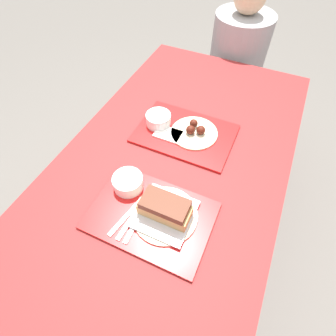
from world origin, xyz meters
TOP-DOWN VIEW (x-y plane):
  - ground_plane at (0.00, 0.00)m, footprint 12.00×12.00m
  - picnic_table at (0.00, 0.00)m, footprint 0.93×1.87m
  - picnic_bench_far at (0.00, 1.16)m, footprint 0.88×0.28m
  - tray_near at (0.03, -0.20)m, footprint 0.44×0.30m
  - tray_far at (-0.01, 0.24)m, footprint 0.44×0.30m
  - bowl_coleslaw_near at (-0.10, -0.13)m, footprint 0.12×0.12m
  - brisket_sandwich_plate at (0.08, -0.18)m, footprint 0.23×0.23m
  - plastic_fork_near at (-0.02, -0.25)m, footprint 0.03×0.17m
  - plastic_knife_near at (0.00, -0.25)m, footprint 0.02×0.17m
  - plastic_spoon_near at (-0.04, -0.25)m, footprint 0.05×0.17m
  - condiment_packet at (0.06, -0.13)m, footprint 0.04×0.03m
  - bowl_coleslaw_far at (-0.15, 0.24)m, footprint 0.12×0.12m
  - wings_plate_far at (0.03, 0.25)m, footprint 0.21×0.21m
  - napkin_far at (-0.08, 0.19)m, footprint 0.12×0.08m
  - person_seated_across at (-0.00, 1.16)m, footprint 0.37×0.37m

SIDE VIEW (x-z plane):
  - ground_plane at x=0.00m, z-range 0.00..0.00m
  - picnic_bench_far at x=0.00m, z-range 0.15..0.57m
  - picnic_table at x=0.00m, z-range 0.30..1.06m
  - person_seated_across at x=0.00m, z-range 0.36..1.07m
  - tray_near at x=0.03m, z-range 0.76..0.78m
  - tray_far at x=-0.01m, z-range 0.76..0.78m
  - plastic_fork_near at x=-0.02m, z-range 0.78..0.78m
  - plastic_knife_near at x=0.00m, z-range 0.78..0.78m
  - plastic_spoon_near at x=-0.04m, z-range 0.78..0.78m
  - condiment_packet at x=0.06m, z-range 0.78..0.78m
  - napkin_far at x=-0.08m, z-range 0.78..0.78m
  - wings_plate_far at x=0.03m, z-range 0.76..0.81m
  - bowl_coleslaw_near at x=-0.10m, z-range 0.78..0.83m
  - bowl_coleslaw_far at x=-0.15m, z-range 0.78..0.83m
  - brisket_sandwich_plate at x=0.08m, z-range 0.76..0.86m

